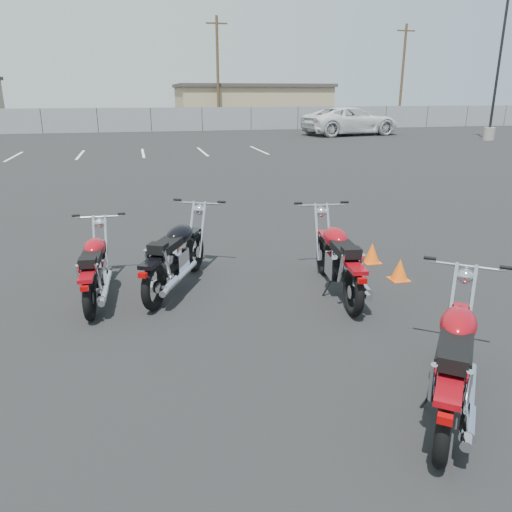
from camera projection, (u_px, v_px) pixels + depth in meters
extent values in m
plane|color=black|center=(252.00, 316.00, 6.73)|extent=(120.00, 120.00, 0.00)
torus|color=black|center=(101.00, 263.00, 7.91)|extent=(0.14, 0.61, 0.60)
cylinder|color=silver|center=(101.00, 263.00, 7.91)|extent=(0.11, 0.17, 0.16)
torus|color=black|center=(89.00, 298.00, 6.55)|extent=(0.14, 0.61, 0.60)
cylinder|color=silver|center=(89.00, 298.00, 6.55)|extent=(0.11, 0.17, 0.16)
cube|color=black|center=(96.00, 277.00, 7.21)|extent=(0.15, 1.06, 0.06)
cube|color=silver|center=(95.00, 274.00, 7.15)|extent=(0.30, 0.40, 0.30)
cylinder|color=silver|center=(93.00, 262.00, 7.09)|extent=(0.21, 0.26, 0.27)
ellipsoid|color=maroon|center=(94.00, 248.00, 7.26)|extent=(0.34, 0.60, 0.26)
cube|color=black|center=(90.00, 259.00, 6.82)|extent=(0.29, 0.57, 0.10)
cube|color=black|center=(88.00, 262.00, 6.57)|extent=(0.23, 0.19, 0.12)
cube|color=maroon|center=(87.00, 276.00, 6.43)|extent=(0.20, 0.43, 0.05)
cube|color=maroon|center=(99.00, 244.00, 7.81)|extent=(0.15, 0.35, 0.04)
cylinder|color=silver|center=(98.00, 276.00, 6.63)|extent=(0.06, 0.19, 0.39)
cylinder|color=silver|center=(79.00, 277.00, 6.59)|extent=(0.06, 0.19, 0.39)
cylinder|color=silver|center=(105.00, 287.00, 6.98)|extent=(0.15, 1.11, 0.13)
cylinder|color=silver|center=(103.00, 295.00, 6.67)|extent=(0.14, 0.36, 0.13)
cylinder|color=silver|center=(106.00, 241.00, 7.93)|extent=(0.06, 0.40, 0.79)
cylinder|color=silver|center=(94.00, 242.00, 7.90)|extent=(0.06, 0.40, 0.79)
sphere|color=silver|center=(100.00, 223.00, 7.99)|extent=(0.17, 0.17, 0.16)
cylinder|color=silver|center=(99.00, 217.00, 7.98)|extent=(0.70, 0.07, 0.03)
cylinder|color=black|center=(121.00, 214.00, 8.01)|extent=(0.12, 0.04, 0.04)
cylinder|color=black|center=(76.00, 216.00, 7.88)|extent=(0.12, 0.04, 0.04)
cylinder|color=black|center=(86.00, 292.00, 7.15)|extent=(0.16, 0.03, 0.30)
cube|color=#990505|center=(84.00, 289.00, 6.20)|extent=(0.10, 0.07, 0.06)
torus|color=black|center=(195.00, 252.00, 8.36)|extent=(0.41, 0.66, 0.67)
cylinder|color=silver|center=(195.00, 252.00, 8.36)|extent=(0.18, 0.21, 0.18)
torus|color=black|center=(154.00, 287.00, 6.85)|extent=(0.41, 0.66, 0.67)
cylinder|color=silver|center=(154.00, 287.00, 6.85)|extent=(0.18, 0.21, 0.18)
cube|color=black|center=(176.00, 265.00, 7.59)|extent=(0.63, 1.10, 0.07)
cube|color=silver|center=(175.00, 262.00, 7.52)|extent=(0.47, 0.52, 0.34)
cylinder|color=silver|center=(174.00, 249.00, 7.46)|extent=(0.33, 0.35, 0.30)
ellipsoid|color=black|center=(180.00, 234.00, 7.64)|extent=(0.60, 0.73, 0.29)
cube|color=black|center=(166.00, 246.00, 7.15)|extent=(0.54, 0.68, 0.11)
cube|color=black|center=(158.00, 248.00, 6.88)|extent=(0.31, 0.29, 0.13)
cube|color=black|center=(152.00, 263.00, 6.72)|extent=(0.39, 0.51, 0.06)
cube|color=black|center=(194.00, 232.00, 8.25)|extent=(0.30, 0.41, 0.04)
cylinder|color=silver|center=(167.00, 264.00, 6.89)|extent=(0.14, 0.21, 0.44)
cylinder|color=silver|center=(149.00, 263.00, 6.95)|extent=(0.14, 0.21, 0.44)
cylinder|color=silver|center=(179.00, 277.00, 7.26)|extent=(0.64, 1.15, 0.14)
cylinder|color=silver|center=(170.00, 285.00, 6.92)|extent=(0.30, 0.41, 0.15)
cylinder|color=silver|center=(202.00, 230.00, 8.35)|extent=(0.24, 0.42, 0.88)
cylinder|color=silver|center=(191.00, 229.00, 8.39)|extent=(0.24, 0.42, 0.88)
sphere|color=silver|center=(200.00, 210.00, 8.44)|extent=(0.24, 0.24, 0.18)
cylinder|color=silver|center=(200.00, 203.00, 8.43)|extent=(0.71, 0.38, 0.03)
cylinder|color=black|center=(221.00, 202.00, 8.31)|extent=(0.14, 0.10, 0.04)
cylinder|color=black|center=(177.00, 200.00, 8.48)|extent=(0.14, 0.10, 0.04)
cylinder|color=black|center=(164.00, 279.00, 7.59)|extent=(0.17, 0.10, 0.34)
cube|color=#990505|center=(143.00, 275.00, 6.48)|extent=(0.13, 0.11, 0.07)
torus|color=black|center=(324.00, 255.00, 8.20)|extent=(0.20, 0.68, 0.67)
cylinder|color=silver|center=(324.00, 255.00, 8.20)|extent=(0.13, 0.19, 0.18)
torus|color=black|center=(353.00, 292.00, 6.67)|extent=(0.20, 0.68, 0.67)
cylinder|color=silver|center=(353.00, 292.00, 6.67)|extent=(0.13, 0.19, 0.18)
cube|color=black|center=(337.00, 269.00, 7.42)|extent=(0.25, 1.18, 0.07)
cube|color=silver|center=(339.00, 266.00, 7.35)|extent=(0.36, 0.46, 0.34)
cylinder|color=silver|center=(339.00, 253.00, 7.28)|extent=(0.26, 0.31, 0.30)
ellipsoid|color=maroon|center=(335.00, 237.00, 7.48)|extent=(0.42, 0.69, 0.29)
cube|color=black|center=(345.00, 250.00, 6.98)|extent=(0.36, 0.65, 0.11)
cube|color=black|center=(351.00, 253.00, 6.70)|extent=(0.27, 0.23, 0.13)
cube|color=maroon|center=(356.00, 268.00, 6.54)|extent=(0.26, 0.49, 0.06)
cube|color=maroon|center=(325.00, 234.00, 8.09)|extent=(0.19, 0.40, 0.04)
cylinder|color=silver|center=(361.00, 268.00, 6.75)|extent=(0.08, 0.21, 0.44)
cylinder|color=silver|center=(341.00, 268.00, 6.72)|extent=(0.08, 0.21, 0.44)
cylinder|color=silver|center=(356.00, 280.00, 7.14)|extent=(0.25, 1.24, 0.14)
cylinder|color=silver|center=(364.00, 288.00, 6.80)|extent=(0.18, 0.41, 0.15)
cylinder|color=silver|center=(329.00, 231.00, 8.23)|extent=(0.10, 0.45, 0.88)
cylinder|color=silver|center=(317.00, 232.00, 8.21)|extent=(0.10, 0.45, 0.88)
sphere|color=silver|center=(321.00, 212.00, 8.29)|extent=(0.20, 0.20, 0.18)
cylinder|color=silver|center=(321.00, 205.00, 8.28)|extent=(0.78, 0.13, 0.03)
cylinder|color=black|center=(345.00, 202.00, 8.29)|extent=(0.14, 0.06, 0.04)
cylinder|color=black|center=(298.00, 203.00, 8.20)|extent=(0.14, 0.06, 0.04)
cylinder|color=black|center=(328.00, 285.00, 7.36)|extent=(0.18, 0.05, 0.34)
cube|color=#990505|center=(362.00, 281.00, 6.28)|extent=(0.12, 0.08, 0.07)
torus|color=black|center=(456.00, 341.00, 5.37)|extent=(0.50, 0.60, 0.66)
cylinder|color=silver|center=(456.00, 341.00, 5.37)|extent=(0.19, 0.21, 0.18)
torus|color=black|center=(444.00, 426.00, 3.99)|extent=(0.50, 0.60, 0.66)
cylinder|color=silver|center=(444.00, 426.00, 3.99)|extent=(0.19, 0.21, 0.18)
cube|color=black|center=(452.00, 373.00, 4.66)|extent=(0.79, 0.98, 0.07)
cube|color=silver|center=(452.00, 370.00, 4.60)|extent=(0.50, 0.52, 0.33)
cylinder|color=silver|center=(455.00, 351.00, 4.54)|extent=(0.34, 0.35, 0.29)
ellipsoid|color=maroon|center=(458.00, 324.00, 4.71)|extent=(0.66, 0.71, 0.28)
cube|color=black|center=(455.00, 351.00, 4.26)|extent=(0.60, 0.65, 0.11)
cube|color=black|center=(453.00, 362.00, 4.00)|extent=(0.31, 0.30, 0.13)
cube|color=maroon|center=(449.00, 390.00, 3.86)|extent=(0.44, 0.49, 0.05)
cube|color=maroon|center=(460.00, 311.00, 5.26)|extent=(0.34, 0.38, 0.04)
cylinder|color=silver|center=(467.00, 390.00, 3.99)|extent=(0.17, 0.19, 0.43)
cylinder|color=silver|center=(433.00, 382.00, 4.10)|extent=(0.17, 0.19, 0.43)
cylinder|color=silver|center=(470.00, 403.00, 4.33)|extent=(0.82, 1.02, 0.14)
cylinder|color=silver|center=(468.00, 424.00, 4.02)|extent=(0.34, 0.39, 0.15)
cylinder|color=silver|center=(471.00, 308.00, 5.34)|extent=(0.31, 0.38, 0.87)
cylinder|color=silver|center=(451.00, 305.00, 5.41)|extent=(0.31, 0.38, 0.87)
sphere|color=silver|center=(465.00, 276.00, 5.44)|extent=(0.25, 0.25, 0.18)
cylinder|color=silver|center=(467.00, 266.00, 5.42)|extent=(0.63, 0.50, 0.03)
cylinder|color=black|center=(507.00, 268.00, 5.24)|extent=(0.13, 0.11, 0.04)
cylinder|color=black|center=(430.00, 258.00, 5.54)|extent=(0.13, 0.11, 0.04)
cylinder|color=black|center=(431.00, 395.00, 4.69)|extent=(0.15, 0.13, 0.33)
cube|color=#990505|center=(445.00, 419.00, 3.64)|extent=(0.13, 0.12, 0.07)
cone|color=#FA590D|center=(372.00, 252.00, 8.82)|extent=(0.27, 0.27, 0.34)
cube|color=#FA590D|center=(371.00, 262.00, 8.88)|extent=(0.30, 0.30, 0.01)
cone|color=#FA590D|center=(400.00, 269.00, 8.00)|extent=(0.27, 0.27, 0.34)
cube|color=#FA590D|center=(399.00, 279.00, 8.05)|extent=(0.29, 0.29, 0.01)
cylinder|color=gray|center=(489.00, 134.00, 31.77)|extent=(0.70, 0.70, 0.80)
cylinder|color=black|center=(502.00, 43.00, 30.10)|extent=(0.16, 0.16, 9.93)
cube|color=slate|center=(151.00, 120.00, 38.81)|extent=(80.00, 0.04, 1.80)
cylinder|color=black|center=(41.00, 121.00, 37.04)|extent=(0.06, 0.06, 1.80)
cylinder|color=black|center=(97.00, 120.00, 37.92)|extent=(0.06, 0.06, 1.80)
cylinder|color=black|center=(151.00, 120.00, 38.81)|extent=(0.06, 0.06, 1.80)
cylinder|color=black|center=(202.00, 119.00, 39.69)|extent=(0.06, 0.06, 1.80)
cylinder|color=black|center=(251.00, 119.00, 40.57)|extent=(0.06, 0.06, 1.80)
cylinder|color=black|center=(298.00, 118.00, 41.46)|extent=(0.06, 0.06, 1.80)
cylinder|color=black|center=(343.00, 117.00, 42.34)|extent=(0.06, 0.06, 1.80)
cylinder|color=black|center=(386.00, 117.00, 43.22)|extent=(0.06, 0.06, 1.80)
cylinder|color=black|center=(427.00, 116.00, 44.11)|extent=(0.06, 0.06, 1.80)
cylinder|color=black|center=(467.00, 116.00, 44.99)|extent=(0.06, 0.06, 1.80)
cylinder|color=black|center=(505.00, 116.00, 45.87)|extent=(0.06, 0.06, 1.80)
cube|color=tan|center=(250.00, 106.00, 49.09)|extent=(14.00, 9.00, 3.40)
cube|color=#413836|center=(250.00, 86.00, 48.51)|extent=(14.40, 9.40, 0.30)
cylinder|color=#402E1D|center=(218.00, 73.00, 42.71)|extent=(0.24, 0.24, 9.00)
cube|color=#402E1D|center=(217.00, 23.00, 41.50)|extent=(1.80, 0.12, 0.12)
cylinder|color=#402E1D|center=(402.00, 75.00, 47.61)|extent=(0.24, 0.24, 9.00)
cube|color=#402E1D|center=(406.00, 31.00, 46.40)|extent=(1.80, 0.12, 0.12)
cube|color=silver|center=(14.00, 156.00, 23.68)|extent=(0.12, 4.00, 0.01)
cube|color=silver|center=(80.00, 155.00, 24.34)|extent=(0.12, 4.00, 0.01)
cube|color=silver|center=(143.00, 153.00, 25.00)|extent=(0.12, 4.00, 0.01)
cube|color=silver|center=(203.00, 152.00, 25.66)|extent=(0.12, 4.00, 0.01)
cube|color=silver|center=(259.00, 150.00, 26.32)|extent=(0.12, 4.00, 0.01)
imported|color=silver|center=(351.00, 113.00, 35.44)|extent=(4.50, 8.48, 3.06)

